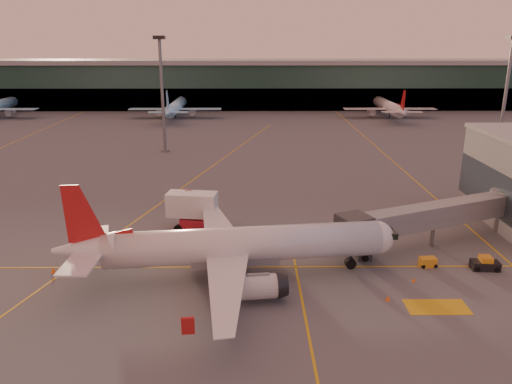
{
  "coord_description": "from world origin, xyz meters",
  "views": [
    {
      "loc": [
        0.07,
        -46.86,
        24.96
      ],
      "look_at": [
        0.56,
        17.89,
        5.0
      ],
      "focal_mm": 35.0,
      "sensor_mm": 36.0,
      "label": 1
    }
  ],
  "objects_px": {
    "gpu_cart": "(428,262)",
    "pushback_tug": "(485,264)",
    "catering_truck": "(193,209)",
    "main_airplane": "(233,247)"
  },
  "relations": [
    {
      "from": "catering_truck",
      "to": "gpu_cart",
      "type": "height_order",
      "value": "catering_truck"
    },
    {
      "from": "gpu_cart",
      "to": "pushback_tug",
      "type": "distance_m",
      "value": 6.26
    },
    {
      "from": "pushback_tug",
      "to": "main_airplane",
      "type": "bearing_deg",
      "value": -172.01
    },
    {
      "from": "gpu_cart",
      "to": "pushback_tug",
      "type": "xyz_separation_m",
      "value": [
        6.2,
        -0.79,
        0.1
      ]
    },
    {
      "from": "main_airplane",
      "to": "catering_truck",
      "type": "xyz_separation_m",
      "value": [
        -5.96,
        14.47,
        -0.68
      ]
    },
    {
      "from": "catering_truck",
      "to": "gpu_cart",
      "type": "xyz_separation_m",
      "value": [
        28.14,
        -12.01,
        -2.4
      ]
    },
    {
      "from": "gpu_cart",
      "to": "catering_truck",
      "type": "bearing_deg",
      "value": 150.49
    },
    {
      "from": "catering_truck",
      "to": "pushback_tug",
      "type": "bearing_deg",
      "value": -12.45
    },
    {
      "from": "main_airplane",
      "to": "pushback_tug",
      "type": "relative_size",
      "value": 11.69
    },
    {
      "from": "catering_truck",
      "to": "gpu_cart",
      "type": "distance_m",
      "value": 30.69
    }
  ]
}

